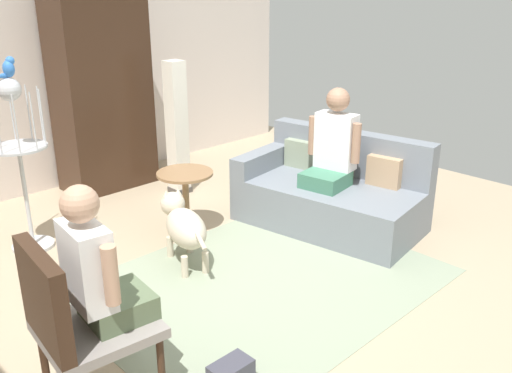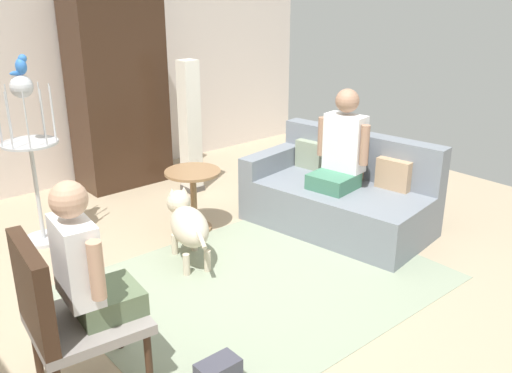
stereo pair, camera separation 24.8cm
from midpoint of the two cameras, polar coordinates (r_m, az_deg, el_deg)
ground_plane at (r=4.59m, az=0.13°, el=-8.72°), size 7.20×7.20×0.00m
back_wall at (r=6.60m, az=-17.38°, el=12.42°), size 6.60×0.12×2.83m
area_rug at (r=4.43m, az=2.23°, el=-9.82°), size 2.68×2.07×0.01m
couch at (r=5.39m, az=9.78°, el=-0.90°), size 1.17×1.82×0.86m
armchair at (r=3.24m, az=-17.18°, el=-11.96°), size 0.66×0.63×0.97m
person_on_couch at (r=5.18m, az=10.13°, el=3.91°), size 0.50×0.53×0.90m
person_on_armchair at (r=3.17m, az=-14.89°, el=-7.72°), size 0.45×0.51×0.82m
round_end_table at (r=5.19m, az=-5.06°, el=-0.62°), size 0.52×0.52×0.59m
dog at (r=4.65m, az=-5.49°, el=-3.77°), size 0.46×0.86×0.55m
bird_cage_stand at (r=5.11m, az=-20.79°, el=3.75°), size 0.47×0.47×1.50m
parrot at (r=4.98m, az=-21.57°, el=11.44°), size 0.17×0.10×0.17m
column_lamp at (r=6.10m, az=-5.60°, el=5.94°), size 0.20×0.20×1.45m
armoire_cabinet at (r=6.43m, az=-12.88°, el=9.45°), size 0.98×0.56×2.13m
handbag at (r=3.43m, az=-1.70°, el=-18.59°), size 0.25×0.15×0.16m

